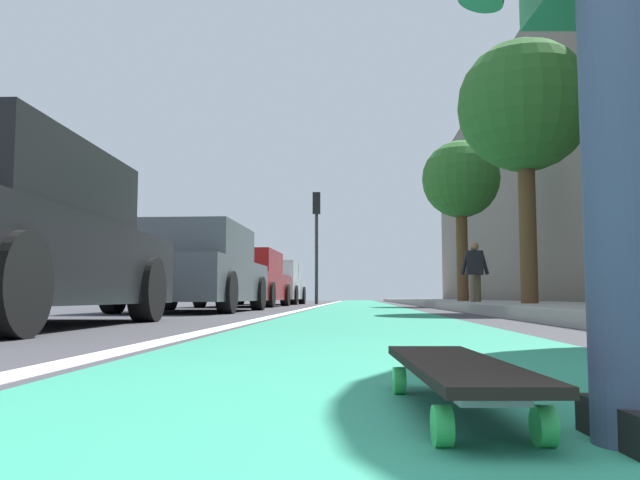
{
  "coord_description": "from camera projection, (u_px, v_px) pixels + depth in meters",
  "views": [
    {
      "loc": [
        -0.45,
        0.09,
        0.25
      ],
      "look_at": [
        11.39,
        0.76,
        1.28
      ],
      "focal_mm": 37.05,
      "sensor_mm": 36.0,
      "label": 1
    }
  ],
  "objects": [
    {
      "name": "sidewalk_curb",
      "position": [
        479.0,
        304.0,
        18.14
      ],
      "size": [
        52.0,
        3.2,
        0.15
      ],
      "primitive_type": "cube",
      "color": "#9E9B93",
      "rests_on": "ground"
    },
    {
      "name": "building_facade",
      "position": [
        534.0,
        170.0,
        22.36
      ],
      "size": [
        40.0,
        1.2,
        9.1
      ],
      "primitive_type": "cube",
      "color": "#6E655A",
      "rests_on": "ground"
    },
    {
      "name": "parked_car_mid",
      "position": [
        194.0,
        270.0,
        11.4
      ],
      "size": [
        4.52,
        2.06,
        1.48
      ],
      "color": "#4C5156",
      "rests_on": "ground"
    },
    {
      "name": "bike_lane_paint",
      "position": [
        360.0,
        304.0,
        24.29
      ],
      "size": [
        56.0,
        2.07,
        0.0
      ],
      "primitive_type": "cube",
      "color": "#288466",
      "rests_on": "ground"
    },
    {
      "name": "parked_car_far",
      "position": [
        246.0,
        280.0,
        17.52
      ],
      "size": [
        4.63,
        2.03,
        1.47
      ],
      "color": "maroon",
      "rests_on": "ground"
    },
    {
      "name": "street_tree_mid",
      "position": [
        525.0,
        108.0,
        11.55
      ],
      "size": [
        2.32,
        2.32,
        4.76
      ],
      "color": "brown",
      "rests_on": "ground"
    },
    {
      "name": "pedestrian_distant",
      "position": [
        475.0,
        270.0,
        15.42
      ],
      "size": [
        0.43,
        0.67,
        1.55
      ],
      "color": "brown",
      "rests_on": "ground"
    },
    {
      "name": "parked_car_end",
      "position": [
        273.0,
        284.0,
        23.03
      ],
      "size": [
        4.16,
        2.08,
        1.48
      ],
      "color": "#B7B7BC",
      "rests_on": "ground"
    },
    {
      "name": "street_tree_far",
      "position": [
        461.0,
        181.0,
        18.66
      ],
      "size": [
        2.19,
        2.19,
        4.68
      ],
      "color": "brown",
      "rests_on": "ground"
    },
    {
      "name": "skateboard",
      "position": [
        456.0,
        371.0,
        1.4
      ],
      "size": [
        0.85,
        0.25,
        0.11
      ],
      "color": "green",
      "rests_on": "ground"
    },
    {
      "name": "ground_plane",
      "position": [
        363.0,
        313.0,
        10.36
      ],
      "size": [
        80.0,
        80.0,
        0.0
      ],
      "primitive_type": "plane",
      "color": "#38383D"
    },
    {
      "name": "lane_stripe_white",
      "position": [
        322.0,
        305.0,
        20.38
      ],
      "size": [
        52.0,
        0.16,
        0.01
      ],
      "primitive_type": "cube",
      "color": "silver",
      "rests_on": "ground"
    },
    {
      "name": "traffic_light",
      "position": [
        317.0,
        226.0,
        24.39
      ],
      "size": [
        0.33,
        0.28,
        4.13
      ],
      "color": "#2D2D2D",
      "rests_on": "ground"
    }
  ]
}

